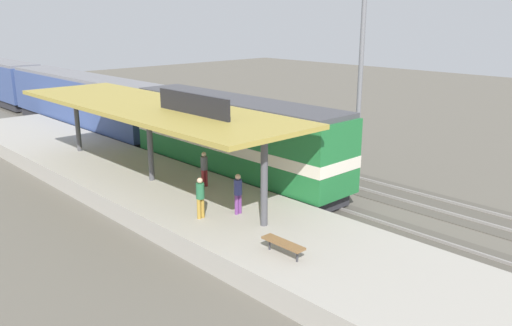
{
  "coord_description": "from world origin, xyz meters",
  "views": [
    {
      "loc": [
        -17.84,
        -21.53,
        8.81
      ],
      "look_at": [
        -1.38,
        -4.14,
        2.0
      ],
      "focal_mm": 36.53,
      "sensor_mm": 36.0,
      "label": 1
    }
  ],
  "objects_px": {
    "light_mast": "(363,23)",
    "person_walking": "(204,167)",
    "person_boarding": "(200,196)",
    "platform_bench": "(283,244)",
    "passenger_carriage_front": "(82,102)",
    "person_waiting": "(238,192)",
    "locomotive": "(234,139)"
  },
  "relations": [
    {
      "from": "light_mast",
      "to": "person_walking",
      "type": "xyz_separation_m",
      "value": [
        -11.13,
        0.75,
        -6.54
      ]
    },
    {
      "from": "passenger_carriage_front",
      "to": "person_boarding",
      "type": "bearing_deg",
      "value": -104.62
    },
    {
      "from": "locomotive",
      "to": "passenger_carriage_front",
      "type": "height_order",
      "value": "locomotive"
    },
    {
      "from": "light_mast",
      "to": "person_walking",
      "type": "distance_m",
      "value": 12.93
    },
    {
      "from": "platform_bench",
      "to": "locomotive",
      "type": "relative_size",
      "value": 0.12
    },
    {
      "from": "passenger_carriage_front",
      "to": "person_walking",
      "type": "relative_size",
      "value": 11.7
    },
    {
      "from": "passenger_carriage_front",
      "to": "light_mast",
      "type": "relative_size",
      "value": 1.71
    },
    {
      "from": "passenger_carriage_front",
      "to": "light_mast",
      "type": "height_order",
      "value": "light_mast"
    },
    {
      "from": "platform_bench",
      "to": "person_boarding",
      "type": "xyz_separation_m",
      "value": [
        0.06,
        4.65,
        0.51
      ]
    },
    {
      "from": "person_walking",
      "to": "passenger_carriage_front",
      "type": "bearing_deg",
      "value": 80.4
    },
    {
      "from": "platform_bench",
      "to": "person_waiting",
      "type": "distance_m",
      "value": 4.27
    },
    {
      "from": "person_walking",
      "to": "person_boarding",
      "type": "height_order",
      "value": "same"
    },
    {
      "from": "platform_bench",
      "to": "passenger_carriage_front",
      "type": "height_order",
      "value": "passenger_carriage_front"
    },
    {
      "from": "person_walking",
      "to": "person_boarding",
      "type": "distance_m",
      "value": 4.05
    },
    {
      "from": "light_mast",
      "to": "person_waiting",
      "type": "bearing_deg",
      "value": -166.25
    },
    {
      "from": "platform_bench",
      "to": "person_walking",
      "type": "bearing_deg",
      "value": 70.98
    },
    {
      "from": "platform_bench",
      "to": "person_walking",
      "type": "relative_size",
      "value": 0.99
    },
    {
      "from": "light_mast",
      "to": "person_waiting",
      "type": "xyz_separation_m",
      "value": [
        -12.32,
        -3.02,
        -6.54
      ]
    },
    {
      "from": "platform_bench",
      "to": "locomotive",
      "type": "xyz_separation_m",
      "value": [
        6.0,
        9.43,
        1.07
      ]
    },
    {
      "from": "passenger_carriage_front",
      "to": "person_walking",
      "type": "xyz_separation_m",
      "value": [
        -3.33,
        -19.68,
        -0.46
      ]
    },
    {
      "from": "locomotive",
      "to": "person_boarding",
      "type": "distance_m",
      "value": 7.64
    },
    {
      "from": "person_walking",
      "to": "person_boarding",
      "type": "xyz_separation_m",
      "value": [
        -2.61,
        -3.09,
        0.0
      ]
    },
    {
      "from": "passenger_carriage_front",
      "to": "light_mast",
      "type": "bearing_deg",
      "value": -69.11
    },
    {
      "from": "locomotive",
      "to": "light_mast",
      "type": "xyz_separation_m",
      "value": [
        7.8,
        -2.43,
        5.99
      ]
    },
    {
      "from": "locomotive",
      "to": "passenger_carriage_front",
      "type": "xyz_separation_m",
      "value": [
        0.0,
        18.0,
        -0.1
      ]
    },
    {
      "from": "passenger_carriage_front",
      "to": "light_mast",
      "type": "xyz_separation_m",
      "value": [
        7.8,
        -20.43,
        6.08
      ]
    },
    {
      "from": "platform_bench",
      "to": "person_walking",
      "type": "xyz_separation_m",
      "value": [
        2.67,
        7.75,
        0.51
      ]
    },
    {
      "from": "person_boarding",
      "to": "platform_bench",
      "type": "bearing_deg",
      "value": -90.74
    },
    {
      "from": "person_walking",
      "to": "platform_bench",
      "type": "bearing_deg",
      "value": -109.02
    },
    {
      "from": "locomotive",
      "to": "person_waiting",
      "type": "xyz_separation_m",
      "value": [
        -4.52,
        -5.45,
        -0.56
      ]
    },
    {
      "from": "light_mast",
      "to": "person_boarding",
      "type": "distance_m",
      "value": 15.4
    },
    {
      "from": "person_boarding",
      "to": "light_mast",
      "type": "bearing_deg",
      "value": 9.65
    }
  ]
}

